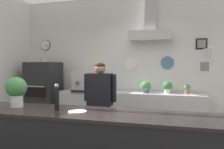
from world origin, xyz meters
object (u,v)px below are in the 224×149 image
(potted_rosemary, at_px, (187,88))
(condiment_plate, at_px, (77,112))
(potted_thyme, at_px, (146,87))
(espresso_machine, at_px, (86,81))
(shop_worker, at_px, (100,106))
(potted_oregano, at_px, (167,87))
(potted_sage, at_px, (105,85))
(pepper_grinder, at_px, (57,97))
(basil_vase, at_px, (16,91))
(pizza_oven, at_px, (44,96))

(potted_rosemary, xyz_separation_m, condiment_plate, (-1.21, -2.70, 0.01))
(potted_thyme, bearing_deg, espresso_machine, 179.66)
(shop_worker, distance_m, potted_rosemary, 1.92)
(potted_oregano, bearing_deg, potted_thyme, -173.19)
(potted_sage, xyz_separation_m, pepper_grinder, (0.27, -2.60, 0.11))
(basil_vase, bearing_deg, pizza_oven, 115.81)
(pizza_oven, xyz_separation_m, potted_oregano, (2.81, 0.13, 0.28))
(potted_oregano, bearing_deg, pizza_oven, -177.38)
(potted_rosemary, bearing_deg, potted_oregano, -178.91)
(potted_oregano, bearing_deg, shop_worker, -130.79)
(potted_thyme, bearing_deg, pizza_oven, -178.16)
(espresso_machine, bearing_deg, basil_vase, -85.96)
(espresso_machine, height_order, basil_vase, basil_vase)
(potted_sage, bearing_deg, espresso_machine, -178.02)
(potted_rosemary, bearing_deg, pepper_grinder, -119.23)
(pizza_oven, relative_size, pepper_grinder, 5.90)
(shop_worker, xyz_separation_m, potted_thyme, (0.62, 1.17, 0.23))
(pizza_oven, relative_size, basil_vase, 4.84)
(potted_oregano, bearing_deg, basil_vase, -121.55)
(pizza_oven, relative_size, condiment_plate, 8.63)
(potted_oregano, bearing_deg, espresso_machine, -178.57)
(shop_worker, height_order, pepper_grinder, shop_worker)
(espresso_machine, distance_m, condiment_plate, 2.82)
(shop_worker, xyz_separation_m, pepper_grinder, (-0.03, -1.40, 0.35))
(potted_rosemary, height_order, potted_oregano, potted_oregano)
(shop_worker, distance_m, pepper_grinder, 1.45)
(potted_sage, distance_m, basil_vase, 2.61)
(potted_thyme, relative_size, basil_vase, 0.71)
(shop_worker, distance_m, potted_sage, 1.26)
(shop_worker, bearing_deg, potted_oregano, -130.68)
(pizza_oven, distance_m, basil_vase, 2.80)
(potted_rosemary, xyz_separation_m, basil_vase, (-2.00, -2.63, 0.20))
(pizza_oven, bearing_deg, shop_worker, -32.02)
(potted_oregano, bearing_deg, condiment_plate, -106.91)
(potted_rosemary, distance_m, pepper_grinder, 3.03)
(shop_worker, height_order, basil_vase, shop_worker)
(shop_worker, height_order, espresso_machine, shop_worker)
(pizza_oven, bearing_deg, espresso_machine, 4.71)
(potted_rosemary, height_order, condiment_plate, potted_rosemary)
(espresso_machine, relative_size, basil_vase, 1.51)
(pizza_oven, bearing_deg, potted_thyme, 1.84)
(potted_sage, distance_m, potted_thyme, 0.91)
(potted_thyme, relative_size, pepper_grinder, 0.87)
(espresso_machine, relative_size, potted_thyme, 2.12)
(condiment_plate, xyz_separation_m, basil_vase, (-0.79, 0.07, 0.19))
(pizza_oven, distance_m, potted_sage, 1.49)
(potted_rosemary, bearing_deg, condiment_plate, -114.13)
(shop_worker, bearing_deg, potted_sage, -76.11)
(potted_rosemary, relative_size, potted_thyme, 0.80)
(shop_worker, relative_size, potted_sage, 5.79)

